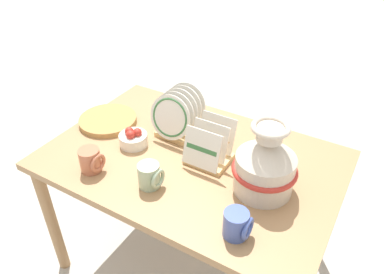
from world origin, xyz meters
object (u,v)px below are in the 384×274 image
Objects in this scene: wicker_charger_stack at (108,120)px; mug_cobalt_glaze at (237,225)px; dish_rack_round_plates at (177,117)px; dish_rack_square_plates at (209,150)px; mug_sage_glaze at (150,176)px; fruit_bowl at (133,138)px; mug_terracotta_glaze at (91,160)px; ceramic_vase at (265,164)px.

mug_cobalt_glaze reaches higher than wicker_charger_stack.
dish_rack_round_plates is 0.38m from wicker_charger_stack.
dish_rack_square_plates is 1.83× the size of mug_sage_glaze.
dish_rack_square_plates is 1.46× the size of fruit_bowl.
mug_terracotta_glaze is at bearing -170.13° from mug_sage_glaze.
mug_sage_glaze is at bearing -151.71° from ceramic_vase.
fruit_bowl is at bearing 80.84° from mug_terracotta_glaze.
ceramic_vase is at bearing 2.26° from fruit_bowl.
dish_rack_round_plates is 0.38m from mug_sage_glaze.
fruit_bowl is (-0.62, -0.02, -0.09)m from ceramic_vase.
mug_terracotta_glaze is at bearing -99.16° from fruit_bowl.
mug_terracotta_glaze is 1.00× the size of mug_cobalt_glaze.
mug_sage_glaze is 0.30m from fruit_bowl.
dish_rack_round_plates is at bearing 52.99° from fruit_bowl.
dish_rack_square_plates is 0.42m from mug_cobalt_glaze.
mug_sage_glaze is at bearing 9.87° from mug_terracotta_glaze.
fruit_bowl is (-0.13, -0.17, -0.06)m from dish_rack_round_plates.
mug_sage_glaze is 1.00× the size of mug_cobalt_glaze.
mug_terracotta_glaze and mug_sage_glaze have the same top height.
dish_rack_round_plates reaches higher than mug_terracotta_glaze.
dish_rack_round_plates is 0.65m from mug_cobalt_glaze.
wicker_charger_stack is (-0.58, 0.01, -0.04)m from dish_rack_square_plates.
mug_terracotta_glaze reaches higher than wicker_charger_stack.
ceramic_vase is 0.28m from dish_rack_square_plates.
dish_rack_round_plates is 1.21× the size of dish_rack_square_plates.
dish_rack_round_plates reaches higher than wicker_charger_stack.
mug_terracotta_glaze is at bearing -59.07° from wicker_charger_stack.
dish_rack_round_plates is at bearing 140.63° from mug_cobalt_glaze.
dish_rack_round_plates is at bearing 14.14° from wicker_charger_stack.
dish_rack_round_plates is 0.25m from dish_rack_square_plates.
dish_rack_round_plates is 2.22× the size of mug_cobalt_glaze.
mug_terracotta_glaze is (0.19, -0.32, 0.04)m from wicker_charger_stack.
dish_rack_round_plates is at bearing 105.54° from mug_sage_glaze.
mug_sage_glaze is 0.80× the size of fruit_bowl.
mug_sage_glaze reaches higher than fruit_bowl.
dish_rack_round_plates is 0.44m from mug_terracotta_glaze.
dish_rack_square_plates is 0.59m from wicker_charger_stack.
wicker_charger_stack is at bearing 179.18° from dish_rack_square_plates.
mug_sage_glaze is at bearing -74.46° from dish_rack_round_plates.
mug_cobalt_glaze is 0.68m from fruit_bowl.
ceramic_vase is at bearing 21.32° from mug_terracotta_glaze.
fruit_bowl is at bearing -127.01° from dish_rack_round_plates.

